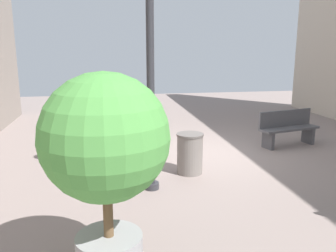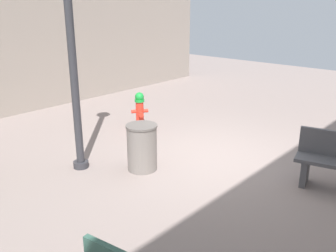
{
  "view_description": "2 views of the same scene",
  "coord_description": "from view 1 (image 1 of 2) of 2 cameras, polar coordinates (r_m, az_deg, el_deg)",
  "views": [
    {
      "loc": [
        2.46,
        8.26,
        2.61
      ],
      "look_at": [
        1.05,
        0.28,
        0.8
      ],
      "focal_mm": 37.5,
      "sensor_mm": 36.0,
      "label": 1
    },
    {
      "loc": [
        -3.76,
        5.72,
        2.94
      ],
      "look_at": [
        0.6,
        0.85,
        0.75
      ],
      "focal_mm": 39.72,
      "sensor_mm": 36.0,
      "label": 2
    }
  ],
  "objects": [
    {
      "name": "fire_hydrant",
      "position": [
        8.76,
        -9.86,
        -1.83
      ],
      "size": [
        0.37,
        0.38,
        0.9
      ],
      "color": "red",
      "rests_on": "ground_plane"
    },
    {
      "name": "trash_bin",
      "position": [
        7.43,
        3.57,
        -4.46
      ],
      "size": [
        0.57,
        0.57,
        0.86
      ],
      "color": "slate",
      "rests_on": "ground_plane"
    },
    {
      "name": "street_lamp",
      "position": [
        6.23,
        -2.93,
        13.47
      ],
      "size": [
        0.36,
        0.36,
        4.41
      ],
      "color": "#2D2D33",
      "rests_on": "ground_plane"
    },
    {
      "name": "planter_tree",
      "position": [
        3.79,
        -10.12,
        -4.03
      ],
      "size": [
        1.39,
        1.39,
        2.38
      ],
      "color": "gray",
      "rests_on": "ground_plane"
    },
    {
      "name": "bench_near",
      "position": [
        10.03,
        18.87,
        -0.21
      ],
      "size": [
        1.78,
        0.83,
        0.95
      ],
      "color": "#4C4C51",
      "rests_on": "ground_plane"
    },
    {
      "name": "ground_plane",
      "position": [
        9.0,
        6.3,
        -4.31
      ],
      "size": [
        23.4,
        23.4,
        0.0
      ],
      "primitive_type": "plane",
      "color": "gray"
    }
  ]
}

